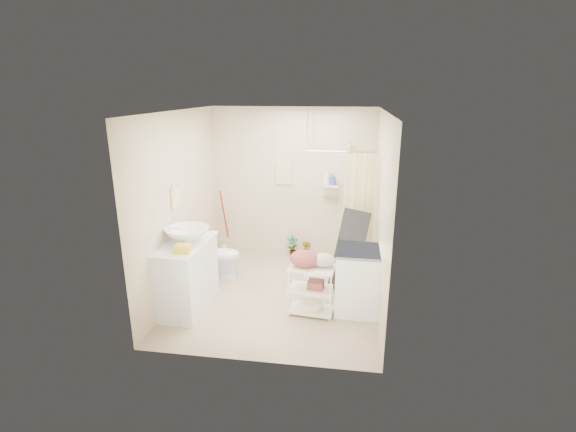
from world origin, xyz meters
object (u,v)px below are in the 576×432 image
(toilet, at_px, (218,255))
(laundry_rack, at_px, (312,285))
(washing_machine, at_px, (358,280))
(vanity, at_px, (186,275))

(toilet, xyz_separation_m, laundry_rack, (1.58, -0.94, 0.05))
(washing_machine, bearing_deg, toilet, 161.23)
(vanity, bearing_deg, toilet, 85.11)
(vanity, xyz_separation_m, toilet, (0.12, 1.02, -0.11))
(toilet, bearing_deg, vanity, 169.09)
(laundry_rack, bearing_deg, washing_machine, 23.32)
(vanity, height_order, laundry_rack, vanity)
(vanity, distance_m, toilet, 1.04)
(toilet, distance_m, laundry_rack, 1.84)
(vanity, relative_size, toilet, 1.50)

